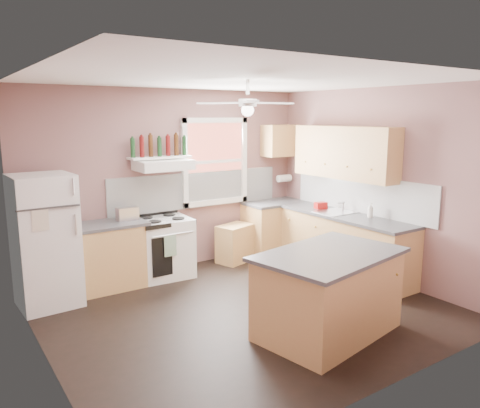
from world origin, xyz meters
TOP-DOWN VIEW (x-y plane):
  - floor at (0.00, 0.00)m, footprint 4.50×4.50m
  - ceiling at (0.00, 0.00)m, footprint 4.50×4.50m
  - wall_back at (0.00, 2.02)m, footprint 4.50×0.05m
  - wall_right at (2.27, 0.00)m, footprint 0.05×4.00m
  - wall_left at (-2.27, 0.00)m, footprint 0.05×4.00m
  - backsplash_back at (0.45, 1.99)m, footprint 2.90×0.03m
  - backsplash_right at (2.23, 0.30)m, footprint 0.03×2.60m
  - window_view at (0.75, 1.98)m, footprint 1.00×0.02m
  - window_frame at (0.75, 1.96)m, footprint 1.16×0.07m
  - refrigerator at (-1.92, 1.52)m, footprint 0.72×0.70m
  - base_cabinet_left at (-1.06, 1.70)m, footprint 0.90×0.60m
  - counter_left at (-1.06, 1.70)m, footprint 0.92×0.62m
  - toaster at (-0.81, 1.71)m, footprint 0.28×0.16m
  - stove at (-0.30, 1.70)m, footprint 0.81×0.69m
  - range_hood at (-0.23, 1.75)m, footprint 0.78×0.50m
  - bottle_shelf at (-0.23, 1.87)m, footprint 0.90×0.26m
  - cart at (0.95, 1.70)m, footprint 0.65×0.52m
  - base_cabinet_corner at (1.75, 1.70)m, footprint 1.00×0.60m
  - base_cabinet_right at (1.95, 0.30)m, footprint 0.60×2.20m
  - counter_corner at (1.75, 1.70)m, footprint 1.02×0.62m
  - counter_right at (1.94, 0.30)m, footprint 0.62×2.22m
  - sink at (1.94, 0.50)m, footprint 0.55×0.45m
  - faucet at (2.10, 0.50)m, footprint 0.03×0.03m
  - upper_cabinet_right at (2.08, 0.50)m, footprint 0.33×1.80m
  - upper_cabinet_corner at (1.95, 1.83)m, footprint 0.60×0.33m
  - paper_towel at (2.07, 1.86)m, footprint 0.26×0.12m
  - island at (0.38, -0.96)m, footprint 1.62×1.18m
  - island_top at (0.38, -0.96)m, footprint 1.72×1.28m
  - ceiling_fan_hub at (0.00, 0.00)m, footprint 0.20×0.20m
  - soap_bottle at (2.07, -0.05)m, footprint 0.11×0.11m
  - red_caddy at (1.96, 0.82)m, footprint 0.20×0.15m
  - wine_bottles at (-0.23, 1.87)m, footprint 0.86×0.06m

SIDE VIEW (x-z plane):
  - floor at x=0.00m, z-range 0.00..0.00m
  - cart at x=0.95m, z-range 0.00..0.56m
  - base_cabinet_left at x=-1.06m, z-range 0.00..0.86m
  - stove at x=-0.30m, z-range 0.00..0.86m
  - base_cabinet_corner at x=1.75m, z-range 0.00..0.86m
  - base_cabinet_right at x=1.95m, z-range 0.00..0.86m
  - island at x=0.38m, z-range 0.00..0.86m
  - refrigerator at x=-1.92m, z-range 0.00..1.63m
  - counter_left at x=-1.06m, z-range 0.86..0.90m
  - counter_corner at x=1.75m, z-range 0.86..0.90m
  - counter_right at x=1.94m, z-range 0.86..0.90m
  - island_top at x=0.38m, z-range 0.86..0.90m
  - sink at x=1.94m, z-range 0.88..0.91m
  - red_caddy at x=1.96m, z-range 0.90..1.00m
  - faucet at x=2.10m, z-range 0.90..1.04m
  - toaster at x=-0.81m, z-range 0.90..1.08m
  - soap_bottle at x=2.07m, z-range 0.90..1.11m
  - backsplash_back at x=0.45m, z-range 0.90..1.45m
  - backsplash_right at x=2.23m, z-range 0.90..1.45m
  - paper_towel at x=2.07m, z-range 1.19..1.31m
  - wall_back at x=0.00m, z-range 0.00..2.70m
  - wall_right at x=2.27m, z-range 0.00..2.70m
  - wall_left at x=-2.27m, z-range 0.00..2.70m
  - window_view at x=0.75m, z-range 1.00..2.20m
  - window_frame at x=0.75m, z-range 0.92..2.28m
  - range_hood at x=-0.23m, z-range 1.55..1.69m
  - bottle_shelf at x=-0.23m, z-range 1.71..1.73m
  - upper_cabinet_right at x=2.08m, z-range 1.40..2.16m
  - wine_bottles at x=-0.23m, z-range 1.72..2.03m
  - upper_cabinet_corner at x=1.95m, z-range 1.64..2.16m
  - ceiling_fan_hub at x=0.00m, z-range 2.41..2.49m
  - ceiling at x=0.00m, z-range 2.70..2.70m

